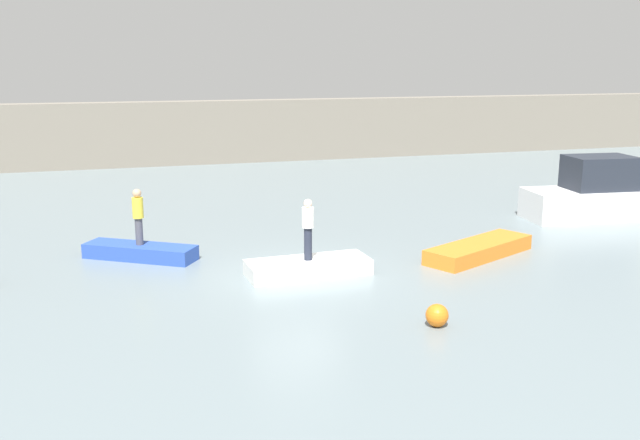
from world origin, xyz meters
The scene contains 9 objects.
ground_plane centered at (0.00, 0.00, 0.00)m, with size 120.00×120.00×0.00m, color slate.
embankment_wall centered at (0.00, 22.31, 1.75)m, with size 80.00×1.20×3.51m, color gray.
motorboat centered at (12.92, 3.72, 0.85)m, with size 6.55×2.58×2.32m.
rowboat_blue centered at (-4.04, 2.94, 0.22)m, with size 3.38×0.93×0.43m, color #2B4CAD.
rowboat_white centered at (0.29, -0.02, 0.21)m, with size 3.37×1.26×0.42m, color white.
rowboat_orange centered at (5.69, 0.23, 0.22)m, with size 3.94×1.17×0.45m, color orange.
person_white_shirt centered at (0.29, -0.02, 1.36)m, with size 0.32×0.32×1.69m.
person_yellow_shirt centered at (-4.04, 2.94, 1.37)m, with size 0.32×0.32×1.68m.
mooring_buoy centered at (1.96, -4.60, 0.26)m, with size 0.51×0.51×0.51m, color orange.
Camera 1 is at (-4.87, -18.19, 5.81)m, focal length 40.19 mm.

